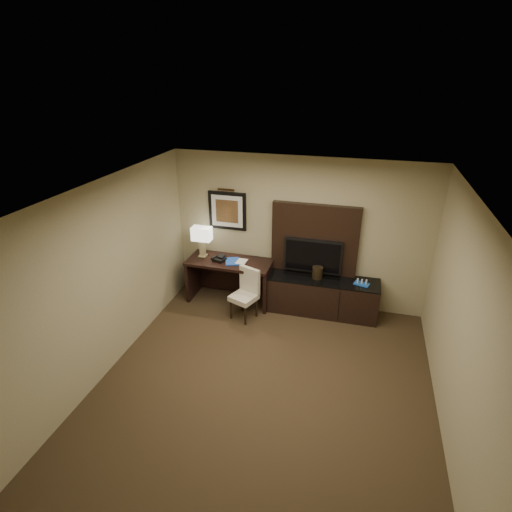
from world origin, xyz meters
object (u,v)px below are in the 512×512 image
(desk_chair, at_px, (244,297))
(tv, at_px, (313,256))
(desk_phone, at_px, (219,258))
(ice_bucket, at_px, (317,272))
(desk, at_px, (230,281))
(minibar_tray, at_px, (362,282))
(credenza, at_px, (322,295))
(table_lamp, at_px, (202,240))

(desk_chair, bearing_deg, tv, 54.42)
(tv, distance_m, desk_chair, 1.40)
(desk_phone, distance_m, ice_bucket, 1.77)
(desk, bearing_deg, minibar_tray, 1.38)
(desk, xyz_separation_m, credenza, (1.69, 0.05, -0.08))
(desk_chair, bearing_deg, ice_bucket, 47.08)
(credenza, distance_m, desk_chair, 1.39)
(ice_bucket, bearing_deg, table_lamp, -179.99)
(desk, xyz_separation_m, tv, (1.48, 0.19, 0.61))
(table_lamp, height_order, ice_bucket, table_lamp)
(desk, relative_size, desk_chair, 1.85)
(credenza, height_order, desk_chair, desk_chair)
(tv, xyz_separation_m, table_lamp, (-2.01, -0.13, 0.11))
(desk_phone, relative_size, minibar_tray, 0.84)
(tv, bearing_deg, desk, -172.66)
(tv, distance_m, ice_bucket, 0.30)
(desk_chair, bearing_deg, desk, 151.23)
(desk, xyz_separation_m, table_lamp, (-0.54, 0.06, 0.72))
(tv, bearing_deg, desk_chair, -146.88)
(desk_phone, height_order, minibar_tray, desk_phone)
(credenza, relative_size, tv, 1.93)
(desk_chair, distance_m, desk_phone, 0.88)
(desk, xyz_separation_m, desk_chair, (0.42, -0.50, 0.00))
(credenza, distance_m, table_lamp, 2.37)
(minibar_tray, bearing_deg, tv, 169.57)
(credenza, height_order, minibar_tray, minibar_tray)
(desk_chair, height_order, ice_bucket, ice_bucket)
(desk_phone, bearing_deg, minibar_tray, 20.00)
(desk, relative_size, tv, 1.53)
(desk, distance_m, credenza, 1.70)
(credenza, bearing_deg, desk_phone, -178.25)
(ice_bucket, bearing_deg, desk_chair, -154.23)
(minibar_tray, bearing_deg, ice_bucket, 177.35)
(tv, xyz_separation_m, desk_chair, (-1.06, -0.69, -0.61))
(credenza, relative_size, minibar_tray, 7.73)
(tv, distance_m, desk_phone, 1.68)
(credenza, bearing_deg, ice_bucket, 171.22)
(desk_chair, xyz_separation_m, desk_phone, (-0.60, 0.46, 0.46))
(desk, height_order, desk_phone, desk_phone)
(tv, bearing_deg, credenza, -32.59)
(tv, distance_m, minibar_tray, 0.94)
(desk, height_order, desk_chair, desk_chair)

